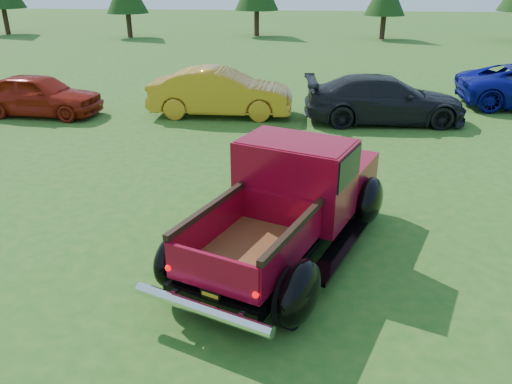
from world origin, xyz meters
TOP-DOWN VIEW (x-y plane):
  - ground at (0.00, 0.00)m, footprint 120.00×120.00m
  - pickup_truck at (1.10, 0.06)m, footprint 3.65×5.21m
  - show_car_red at (-7.34, 7.55)m, footprint 4.00×1.81m
  - show_car_yellow at (-1.58, 8.19)m, footprint 4.55×1.70m
  - show_car_grey at (3.50, 7.98)m, footprint 4.98×2.37m

SIDE VIEW (x-z plane):
  - ground at x=0.00m, z-range 0.00..0.00m
  - show_car_red at x=-7.34m, z-range 0.00..1.33m
  - show_car_grey at x=3.50m, z-range 0.00..1.40m
  - show_car_yellow at x=-1.58m, z-range 0.00..1.49m
  - pickup_truck at x=1.10m, z-range -0.05..1.77m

